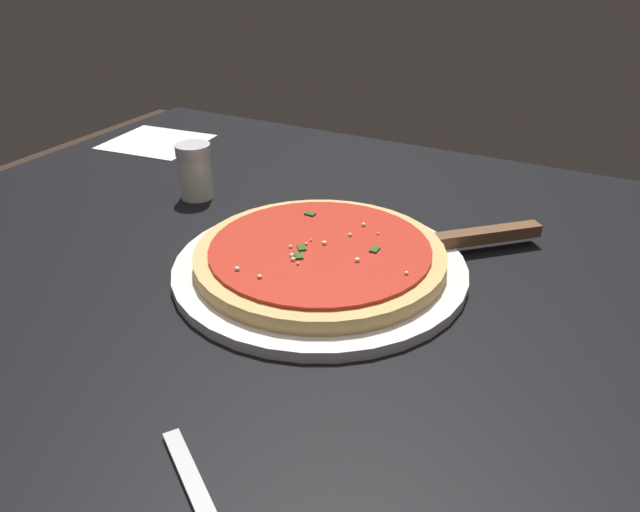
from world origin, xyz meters
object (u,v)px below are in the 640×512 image
at_px(serving_plate, 320,268).
at_px(parmesan_shaker, 195,171).
at_px(pizza, 320,255).
at_px(pizza_server, 454,241).
at_px(napkin_folded_right, 157,142).

distance_m(serving_plate, parmesan_shaker, 0.27).
relative_size(serving_plate, parmesan_shaker, 4.20).
bearing_deg(serving_plate, parmesan_shaker, 157.32).
bearing_deg(pizza, parmesan_shaker, 157.32).
height_order(pizza_server, napkin_folded_right, pizza_server).
bearing_deg(pizza_server, pizza, -136.21).
bearing_deg(parmesan_shaker, pizza, -22.68).
bearing_deg(pizza, napkin_folded_right, 150.47).
bearing_deg(pizza_server, parmesan_shaker, -179.04).
bearing_deg(parmesan_shaker, napkin_folded_right, 143.42).
distance_m(serving_plate, pizza, 0.02).
distance_m(pizza, pizza_server, 0.16).
xyz_separation_m(pizza_server, napkin_folded_right, (-0.56, 0.15, -0.02)).
bearing_deg(serving_plate, pizza, -90.11).
xyz_separation_m(pizza, napkin_folded_right, (-0.45, 0.25, -0.02)).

